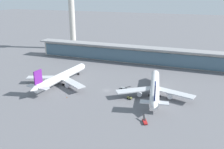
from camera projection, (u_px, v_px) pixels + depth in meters
ground_plane at (106, 90)px, 159.03m from camera, size 1200.00×1200.00×0.00m
airliner_left_stand at (61, 77)px, 168.24m from camera, size 47.26×61.70×16.42m
airliner_centre_stand at (155, 88)px, 149.40m from camera, size 46.73×61.45×16.42m
service_truck_near_nose_grey at (125, 88)px, 160.81m from camera, size 6.88×2.24×2.70m
service_truck_under_wing_red at (145, 121)px, 119.60m from camera, size 4.04×6.76×2.70m
service_truck_mid_apron_olive at (129, 98)px, 145.87m from camera, size 3.24×2.48×2.05m
terminal_building at (135, 54)px, 218.88m from camera, size 189.98×12.80×15.20m
control_tower at (72, 12)px, 262.33m from camera, size 12.00×12.00×73.45m
safety_cone_alpha at (67, 97)px, 147.99m from camera, size 0.62×0.62×0.70m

